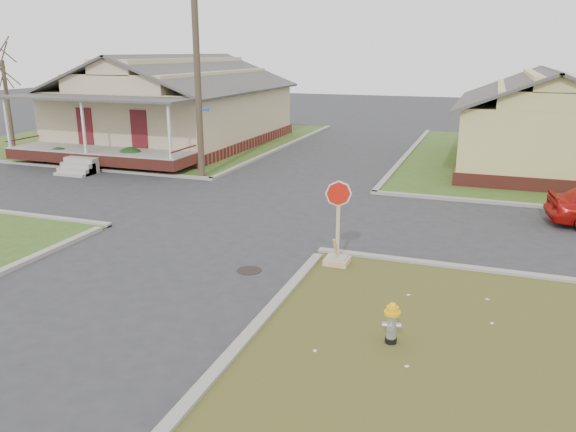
% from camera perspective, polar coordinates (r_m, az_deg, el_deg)
% --- Properties ---
extents(ground, '(120.00, 120.00, 0.00)m').
position_cam_1_polar(ground, '(15.88, -10.54, -3.83)').
color(ground, '#2B2B2E').
rests_on(ground, ground).
extents(verge_far_left, '(19.00, 19.00, 0.05)m').
position_cam_1_polar(verge_far_left, '(37.49, -14.07, 7.64)').
color(verge_far_left, '#314B1B').
rests_on(verge_far_left, ground).
extents(curbs, '(80.00, 40.00, 0.12)m').
position_cam_1_polar(curbs, '(20.13, -3.43, 0.76)').
color(curbs, gray).
rests_on(curbs, ground).
extents(manhole, '(0.64, 0.64, 0.01)m').
position_cam_1_polar(manhole, '(14.51, -3.96, -5.53)').
color(manhole, black).
rests_on(manhole, ground).
extents(corner_house, '(10.10, 15.50, 5.30)m').
position_cam_1_polar(corner_house, '(34.52, -11.32, 10.87)').
color(corner_house, maroon).
rests_on(corner_house, ground).
extents(side_house_yellow, '(7.60, 11.60, 4.70)m').
position_cam_1_polar(side_house_yellow, '(29.56, 24.46, 8.68)').
color(side_house_yellow, maroon).
rests_on(side_house_yellow, ground).
extents(utility_pole, '(1.80, 0.28, 9.00)m').
position_cam_1_polar(utility_pole, '(24.75, -9.21, 14.45)').
color(utility_pole, '#403325').
rests_on(utility_pole, ground).
extents(tree_far_left, '(0.22, 0.22, 4.90)m').
position_cam_1_polar(tree_far_left, '(35.82, -26.56, 10.04)').
color(tree_far_left, '#403325').
rests_on(tree_far_left, verge_far_left).
extents(fire_hydrant, '(0.31, 0.31, 0.84)m').
position_cam_1_polar(fire_hydrant, '(10.99, 10.51, -10.42)').
color(fire_hydrant, black).
rests_on(fire_hydrant, ground).
extents(stop_sign, '(0.64, 0.62, 2.24)m').
position_cam_1_polar(stop_sign, '(14.69, 5.04, -3.08)').
color(stop_sign, tan).
rests_on(stop_sign, ground).
extents(hedge_left, '(1.25, 1.02, 0.95)m').
position_cam_1_polar(hedge_left, '(29.67, -22.22, 5.70)').
color(hedge_left, '#143413').
rests_on(hedge_left, verge_far_left).
extents(hedge_right, '(1.37, 1.12, 1.05)m').
position_cam_1_polar(hedge_right, '(27.78, -15.68, 5.75)').
color(hedge_right, '#143413').
rests_on(hedge_right, verge_far_left).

